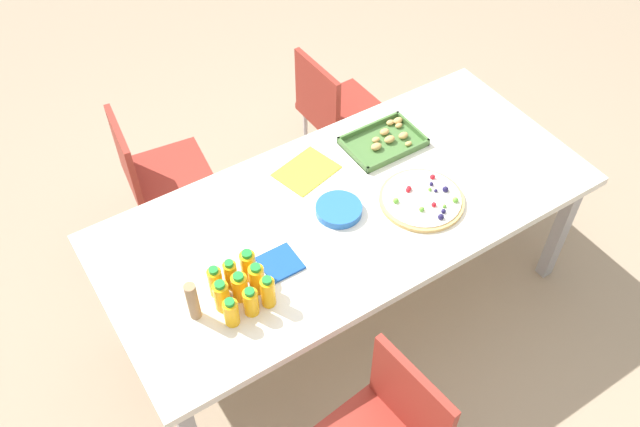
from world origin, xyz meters
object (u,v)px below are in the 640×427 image
object	(u,v)px
juice_bottle_5	(257,279)
snack_tray	(385,141)
juice_bottle_3	(222,296)
juice_bottle_6	(216,282)
party_table	(348,215)
napkin_stack	(280,263)
plate_stack	(339,210)
paper_folder	(306,171)
chair_far_right	(335,109)
cardboard_tube	(193,301)
fruit_pizza	(422,199)
juice_bottle_0	(231,312)
juice_bottle_2	(268,292)
juice_bottle_7	(231,275)
juice_bottle_4	(240,287)
chair_far_left	(154,172)
juice_bottle_1	(251,302)
juice_bottle_8	(248,265)

from	to	relation	value
juice_bottle_5	snack_tray	xyz separation A→B (m)	(0.91, 0.42, -0.05)
juice_bottle_3	juice_bottle_6	xyz separation A→B (m)	(0.01, 0.07, 0.00)
party_table	napkin_stack	size ratio (longest dim) A/B	14.33
plate_stack	paper_folder	bearing A→B (deg)	86.86
juice_bottle_5	juice_bottle_6	world-z (taller)	juice_bottle_6
chair_far_right	cardboard_tube	size ratio (longest dim) A/B	4.54
juice_bottle_6	fruit_pizza	world-z (taller)	juice_bottle_6
party_table	juice_bottle_5	distance (m)	0.58
juice_bottle_0	fruit_pizza	world-z (taller)	juice_bottle_0
juice_bottle_2	juice_bottle_3	distance (m)	0.17
fruit_pizza	juice_bottle_7	bearing A→B (deg)	177.09
juice_bottle_2	paper_folder	bearing A→B (deg)	46.77
juice_bottle_0	juice_bottle_4	xyz separation A→B (m)	(0.08, 0.08, 0.00)
napkin_stack	fruit_pizza	bearing A→B (deg)	-2.98
chair_far_left	chair_far_right	bearing A→B (deg)	92.74
juice_bottle_2	juice_bottle_7	size ratio (longest dim) A/B	1.04
cardboard_tube	paper_folder	size ratio (longest dim) A/B	0.70
juice_bottle_0	fruit_pizza	bearing A→B (deg)	6.01
juice_bottle_0	juice_bottle_2	distance (m)	0.16
juice_bottle_1	juice_bottle_8	world-z (taller)	juice_bottle_8
juice_bottle_2	chair_far_right	bearing A→B (deg)	46.43
chair_far_right	snack_tray	bearing A→B (deg)	-11.47
fruit_pizza	cardboard_tube	bearing A→B (deg)	-179.84
party_table	juice_bottle_6	world-z (taller)	juice_bottle_6
cardboard_tube	chair_far_right	bearing A→B (deg)	37.18
juice_bottle_4	juice_bottle_0	bearing A→B (deg)	-133.67
fruit_pizza	cardboard_tube	xyz separation A→B (m)	(-1.08, -0.00, 0.08)
cardboard_tube	juice_bottle_2	bearing A→B (deg)	-21.00
fruit_pizza	plate_stack	bearing A→B (deg)	157.33
snack_tray	juice_bottle_4	bearing A→B (deg)	-157.35
juice_bottle_1	juice_bottle_6	size ratio (longest dim) A/B	0.89
juice_bottle_2	napkin_stack	bearing A→B (deg)	46.62
chair_far_left	juice_bottle_7	xyz separation A→B (m)	(-0.05, -0.99, 0.29)
plate_stack	juice_bottle_0	bearing A→B (deg)	-159.04
party_table	juice_bottle_1	xyz separation A→B (m)	(-0.61, -0.25, 0.12)
juice_bottle_6	juice_bottle_8	size ratio (longest dim) A/B	1.04
juice_bottle_4	juice_bottle_6	bearing A→B (deg)	137.01
party_table	fruit_pizza	xyz separation A→B (m)	(0.28, -0.15, 0.07)
fruit_pizza	plate_stack	world-z (taller)	fruit_pizza
snack_tray	party_table	bearing A→B (deg)	-146.75
juice_bottle_5	plate_stack	distance (m)	0.52
chair_far_right	juice_bottle_4	xyz separation A→B (m)	(-1.08, -0.97, 0.29)
chair_far_left	juice_bottle_2	xyz separation A→B (m)	(0.02, -1.13, 0.30)
juice_bottle_3	cardboard_tube	bearing A→B (deg)	168.25
juice_bottle_2	juice_bottle_8	bearing A→B (deg)	90.40
plate_stack	juice_bottle_5	bearing A→B (deg)	-161.26
party_table	juice_bottle_6	size ratio (longest dim) A/B	14.32
snack_tray	napkin_stack	xyz separation A→B (m)	(-0.78, -0.36, -0.01)
juice_bottle_3	paper_folder	distance (m)	0.79
juice_bottle_6	juice_bottle_2	bearing A→B (deg)	-45.65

